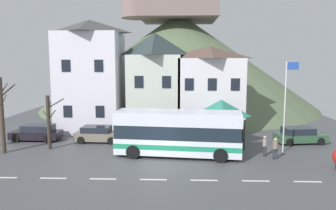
{
  "coord_description": "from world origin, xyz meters",
  "views": [
    {
      "loc": [
        1.61,
        -21.3,
        6.95
      ],
      "look_at": [
        0.56,
        5.74,
        3.39
      ],
      "focal_mm": 35.75,
      "sensor_mm": 36.0,
      "label": 1
    }
  ],
  "objects_px": {
    "transit_bus": "(178,134)",
    "bare_tree_02": "(49,122)",
    "parked_car_00": "(37,133)",
    "pedestrian_00": "(265,146)",
    "parked_car_02": "(300,135)",
    "bus_shelter": "(221,108)",
    "flagpole": "(286,100)",
    "townhouse_02": "(209,89)",
    "townhouse_00": "(91,76)",
    "pedestrian_01": "(275,147)",
    "bare_tree_01": "(2,114)",
    "parked_car_01": "(98,134)",
    "hilltop_castle": "(178,57)",
    "public_bench": "(227,134)",
    "townhouse_01": "(155,82)"
  },
  "relations": [
    {
      "from": "parked_car_00",
      "to": "pedestrian_00",
      "type": "relative_size",
      "value": 2.81
    },
    {
      "from": "public_bench",
      "to": "parked_car_00",
      "type": "bearing_deg",
      "value": -176.77
    },
    {
      "from": "parked_car_00",
      "to": "bare_tree_02",
      "type": "relative_size",
      "value": 1.0
    },
    {
      "from": "hilltop_castle",
      "to": "bare_tree_01",
      "type": "bearing_deg",
      "value": -115.2
    },
    {
      "from": "bare_tree_02",
      "to": "pedestrian_01",
      "type": "bearing_deg",
      "value": -7.22
    },
    {
      "from": "hilltop_castle",
      "to": "flagpole",
      "type": "bearing_deg",
      "value": -72.49
    },
    {
      "from": "parked_car_00",
      "to": "flagpole",
      "type": "distance_m",
      "value": 21.15
    },
    {
      "from": "pedestrian_00",
      "to": "parked_car_00",
      "type": "bearing_deg",
      "value": 167.22
    },
    {
      "from": "pedestrian_00",
      "to": "bare_tree_02",
      "type": "distance_m",
      "value": 16.7
    },
    {
      "from": "parked_car_01",
      "to": "pedestrian_01",
      "type": "xyz_separation_m",
      "value": [
        13.86,
        -4.66,
        0.23
      ]
    },
    {
      "from": "parked_car_01",
      "to": "parked_car_02",
      "type": "xyz_separation_m",
      "value": [
        17.28,
        0.23,
        -0.01
      ]
    },
    {
      "from": "townhouse_02",
      "to": "public_bench",
      "type": "height_order",
      "value": "townhouse_02"
    },
    {
      "from": "parked_car_02",
      "to": "bare_tree_02",
      "type": "height_order",
      "value": "bare_tree_02"
    },
    {
      "from": "bare_tree_02",
      "to": "flagpole",
      "type": "bearing_deg",
      "value": -0.77
    },
    {
      "from": "bare_tree_02",
      "to": "pedestrian_00",
      "type": "bearing_deg",
      "value": -4.85
    },
    {
      "from": "townhouse_02",
      "to": "pedestrian_01",
      "type": "distance_m",
      "value": 11.32
    },
    {
      "from": "hilltop_castle",
      "to": "parked_car_02",
      "type": "relative_size",
      "value": 9.53
    },
    {
      "from": "parked_car_02",
      "to": "pedestrian_01",
      "type": "xyz_separation_m",
      "value": [
        -3.41,
        -4.89,
        0.24
      ]
    },
    {
      "from": "townhouse_00",
      "to": "parked_car_02",
      "type": "relative_size",
      "value": 2.53
    },
    {
      "from": "townhouse_00",
      "to": "pedestrian_01",
      "type": "height_order",
      "value": "townhouse_00"
    },
    {
      "from": "transit_bus",
      "to": "parked_car_00",
      "type": "relative_size",
      "value": 2.18
    },
    {
      "from": "bare_tree_01",
      "to": "parked_car_02",
      "type": "bearing_deg",
      "value": 9.59
    },
    {
      "from": "bus_shelter",
      "to": "bare_tree_02",
      "type": "bearing_deg",
      "value": -172.14
    },
    {
      "from": "bus_shelter",
      "to": "flagpole",
      "type": "bearing_deg",
      "value": -25.0
    },
    {
      "from": "transit_bus",
      "to": "parked_car_00",
      "type": "bearing_deg",
      "value": 166.73
    },
    {
      "from": "townhouse_01",
      "to": "public_bench",
      "type": "distance_m",
      "value": 8.96
    },
    {
      "from": "flagpole",
      "to": "hilltop_castle",
      "type": "bearing_deg",
      "value": 107.51
    },
    {
      "from": "parked_car_02",
      "to": "parked_car_00",
      "type": "bearing_deg",
      "value": 171.67
    },
    {
      "from": "transit_bus",
      "to": "parked_car_00",
      "type": "height_order",
      "value": "transit_bus"
    },
    {
      "from": "hilltop_castle",
      "to": "transit_bus",
      "type": "bearing_deg",
      "value": -89.43
    },
    {
      "from": "townhouse_00",
      "to": "pedestrian_01",
      "type": "relative_size",
      "value": 7.04
    },
    {
      "from": "townhouse_00",
      "to": "parked_car_01",
      "type": "distance_m",
      "value": 7.15
    },
    {
      "from": "parked_car_02",
      "to": "pedestrian_00",
      "type": "height_order",
      "value": "pedestrian_00"
    },
    {
      "from": "parked_car_00",
      "to": "bare_tree_01",
      "type": "bearing_deg",
      "value": 80.86
    },
    {
      "from": "transit_bus",
      "to": "pedestrian_01",
      "type": "bearing_deg",
      "value": 1.05
    },
    {
      "from": "parked_car_01",
      "to": "hilltop_castle",
      "type": "bearing_deg",
      "value": 76.77
    },
    {
      "from": "bare_tree_02",
      "to": "townhouse_00",
      "type": "bearing_deg",
      "value": 79.16
    },
    {
      "from": "townhouse_02",
      "to": "flagpole",
      "type": "bearing_deg",
      "value": -57.93
    },
    {
      "from": "bare_tree_01",
      "to": "townhouse_01",
      "type": "bearing_deg",
      "value": 39.71
    },
    {
      "from": "pedestrian_00",
      "to": "flagpole",
      "type": "height_order",
      "value": "flagpole"
    },
    {
      "from": "hilltop_castle",
      "to": "parked_car_01",
      "type": "height_order",
      "value": "hilltop_castle"
    },
    {
      "from": "transit_bus",
      "to": "pedestrian_01",
      "type": "distance_m",
      "value": 6.98
    },
    {
      "from": "bare_tree_01",
      "to": "townhouse_02",
      "type": "bearing_deg",
      "value": 29.42
    },
    {
      "from": "bus_shelter",
      "to": "pedestrian_01",
      "type": "distance_m",
      "value": 5.72
    },
    {
      "from": "townhouse_02",
      "to": "bus_shelter",
      "type": "height_order",
      "value": "townhouse_02"
    },
    {
      "from": "hilltop_castle",
      "to": "flagpole",
      "type": "relative_size",
      "value": 5.94
    },
    {
      "from": "transit_bus",
      "to": "bare_tree_02",
      "type": "height_order",
      "value": "bare_tree_02"
    },
    {
      "from": "transit_bus",
      "to": "parked_car_01",
      "type": "height_order",
      "value": "transit_bus"
    },
    {
      "from": "hilltop_castle",
      "to": "public_bench",
      "type": "height_order",
      "value": "hilltop_castle"
    },
    {
      "from": "parked_car_01",
      "to": "pedestrian_01",
      "type": "relative_size",
      "value": 2.58
    }
  ]
}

